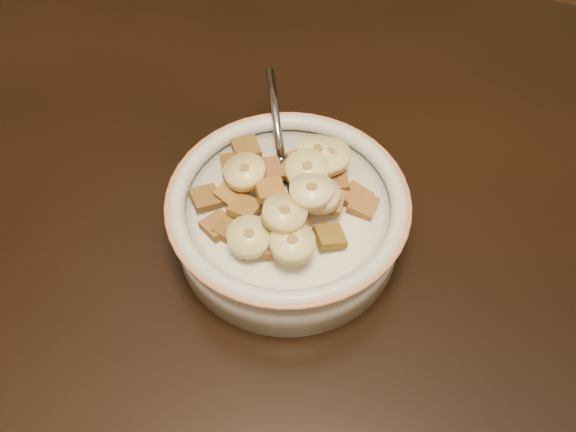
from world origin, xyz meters
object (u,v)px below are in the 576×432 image
at_px(chair, 337,2).
at_px(cereal_bowl, 288,223).
at_px(spoon, 284,175).
at_px(table, 282,307).

distance_m(chair, cereal_bowl, 0.75).
bearing_deg(spoon, chair, -104.75).
bearing_deg(chair, table, -62.57).
xyz_separation_m(table, cereal_bowl, (-0.01, 0.05, 0.04)).
xyz_separation_m(table, spoon, (-0.03, 0.07, 0.07)).
relative_size(cereal_bowl, spoon, 4.17).
height_order(table, cereal_bowl, cereal_bowl).
relative_size(chair, spoon, 23.27).
distance_m(table, cereal_bowl, 0.07).
bearing_deg(table, spoon, 110.12).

